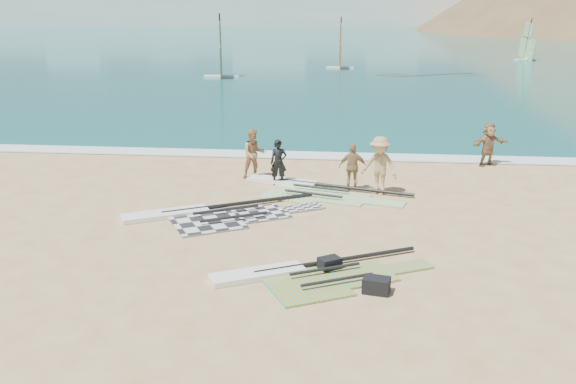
# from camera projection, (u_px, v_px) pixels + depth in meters

# --- Properties ---
(ground) EXTENTS (300.00, 300.00, 0.00)m
(ground) POSITION_uv_depth(u_px,v_px,m) (285.00, 293.00, 13.28)
(ground) COLOR #D5B57D
(ground) RESTS_ON ground
(sea) EXTENTS (300.00, 240.00, 0.06)m
(sea) POSITION_uv_depth(u_px,v_px,m) (351.00, 29.00, 139.12)
(sea) COLOR #0C5652
(sea) RESTS_ON ground
(surf_line) EXTENTS (300.00, 1.20, 0.04)m
(surf_line) POSITION_uv_depth(u_px,v_px,m) (319.00, 157.00, 25.01)
(surf_line) COLOR white
(surf_line) RESTS_ON ground
(far_town) EXTENTS (160.00, 8.00, 12.00)m
(far_town) POSITION_uv_depth(u_px,v_px,m) (287.00, 7.00, 156.56)
(far_town) COLOR white
(far_town) RESTS_ON ground
(rig_grey) EXTENTS (5.69, 3.94, 0.20)m
(rig_grey) POSITION_uv_depth(u_px,v_px,m) (209.00, 214.00, 18.05)
(rig_grey) COLOR #232325
(rig_grey) RESTS_ON ground
(rig_green) EXTENTS (5.47, 3.04, 0.20)m
(rig_green) POSITION_uv_depth(u_px,v_px,m) (308.00, 189.00, 20.50)
(rig_green) COLOR #68C12E
(rig_green) RESTS_ON ground
(rig_orange) EXTENTS (4.99, 3.35, 0.20)m
(rig_orange) POSITION_uv_depth(u_px,v_px,m) (306.00, 275.00, 14.04)
(rig_orange) COLOR orange
(rig_orange) RESTS_ON ground
(gear_bag_near) EXTENTS (0.58, 0.55, 0.30)m
(gear_bag_near) POSITION_uv_depth(u_px,v_px,m) (330.00, 264.00, 14.39)
(gear_bag_near) COLOR black
(gear_bag_near) RESTS_ON ground
(gear_bag_far) EXTENTS (0.61, 0.49, 0.33)m
(gear_bag_far) POSITION_uv_depth(u_px,v_px,m) (376.00, 285.00, 13.28)
(gear_bag_far) COLOR black
(gear_bag_far) RESTS_ON ground
(person_wetsuit) EXTENTS (0.61, 0.46, 1.50)m
(person_wetsuit) POSITION_uv_depth(u_px,v_px,m) (279.00, 162.00, 20.97)
(person_wetsuit) COLOR black
(person_wetsuit) RESTS_ON ground
(beachgoer_left) EXTENTS (1.00, 0.90, 1.68)m
(beachgoer_left) POSITION_uv_depth(u_px,v_px,m) (254.00, 154.00, 21.77)
(beachgoer_left) COLOR #B17F52
(beachgoer_left) RESTS_ON ground
(beachgoer_mid) EXTENTS (1.37, 1.17, 1.84)m
(beachgoer_mid) POSITION_uv_depth(u_px,v_px,m) (379.00, 166.00, 19.86)
(beachgoer_mid) COLOR tan
(beachgoer_mid) RESTS_ON ground
(beachgoer_back) EXTENTS (0.89, 0.39, 1.51)m
(beachgoer_back) POSITION_uv_depth(u_px,v_px,m) (353.00, 167.00, 20.39)
(beachgoer_back) COLOR #A17E4F
(beachgoer_back) RESTS_ON ground
(beachgoer_right) EXTENTS (1.55, 1.08, 1.61)m
(beachgoer_right) POSITION_uv_depth(u_px,v_px,m) (488.00, 144.00, 23.40)
(beachgoer_right) COLOR #9F774E
(beachgoer_right) RESTS_ON ground
(windsurfer_left) EXTENTS (2.83, 3.32, 5.00)m
(windsurfer_left) POSITION_uv_depth(u_px,v_px,m) (221.00, 60.00, 50.46)
(windsurfer_left) COLOR white
(windsurfer_left) RESTS_ON ground
(windsurfer_centre) EXTENTS (2.54, 3.07, 4.57)m
(windsurfer_centre) POSITION_uv_depth(u_px,v_px,m) (340.00, 54.00, 57.31)
(windsurfer_centre) COLOR white
(windsurfer_centre) RESTS_ON ground
(windsurfer_right) EXTENTS (2.42, 2.68, 4.25)m
(windsurfer_right) POSITION_uv_depth(u_px,v_px,m) (527.00, 48.00, 65.26)
(windsurfer_right) COLOR white
(windsurfer_right) RESTS_ON ground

